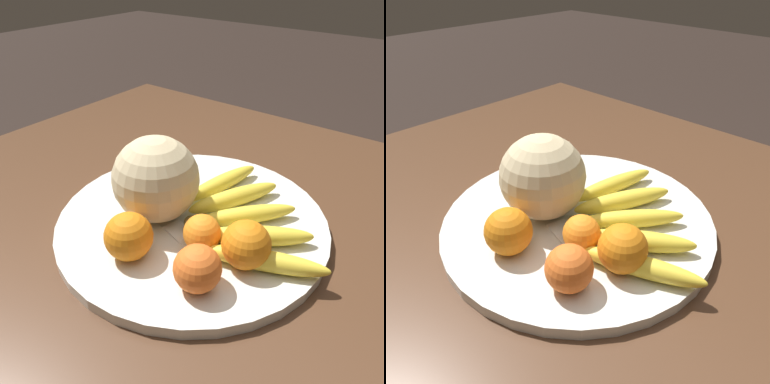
% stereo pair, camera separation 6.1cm
% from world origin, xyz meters
% --- Properties ---
extents(kitchen_table, '(1.22, 1.07, 0.74)m').
position_xyz_m(kitchen_table, '(0.00, 0.00, 0.64)').
color(kitchen_table, '#4C301E').
rests_on(kitchen_table, ground_plane).
extents(fruit_bowl, '(0.46, 0.46, 0.02)m').
position_xyz_m(fruit_bowl, '(0.01, -0.01, 0.75)').
color(fruit_bowl, silver).
rests_on(fruit_bowl, kitchen_table).
extents(melon, '(0.14, 0.14, 0.14)m').
position_xyz_m(melon, '(-0.04, -0.04, 0.83)').
color(melon, beige).
rests_on(melon, fruit_bowl).
extents(banana_bunch, '(0.29, 0.28, 0.03)m').
position_xyz_m(banana_bunch, '(0.08, 0.02, 0.78)').
color(banana_bunch, brown).
rests_on(banana_bunch, fruit_bowl).
extents(orange_front_left, '(0.07, 0.07, 0.07)m').
position_xyz_m(orange_front_left, '(0.14, -0.06, 0.80)').
color(orange_front_left, orange).
rests_on(orange_front_left, fruit_bowl).
extents(orange_front_right, '(0.07, 0.07, 0.07)m').
position_xyz_m(orange_front_right, '(0.11, -0.13, 0.79)').
color(orange_front_right, orange).
rests_on(orange_front_right, fruit_bowl).
extents(orange_mid_center, '(0.06, 0.06, 0.06)m').
position_xyz_m(orange_mid_center, '(0.07, -0.07, 0.79)').
color(orange_mid_center, orange).
rests_on(orange_mid_center, fruit_bowl).
extents(orange_back_left, '(0.07, 0.07, 0.07)m').
position_xyz_m(orange_back_left, '(-0.01, -0.14, 0.80)').
color(orange_back_left, orange).
rests_on(orange_back_left, fruit_bowl).
extents(produce_tag, '(0.10, 0.06, 0.00)m').
position_xyz_m(produce_tag, '(0.04, -0.06, 0.76)').
color(produce_tag, white).
rests_on(produce_tag, fruit_bowl).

